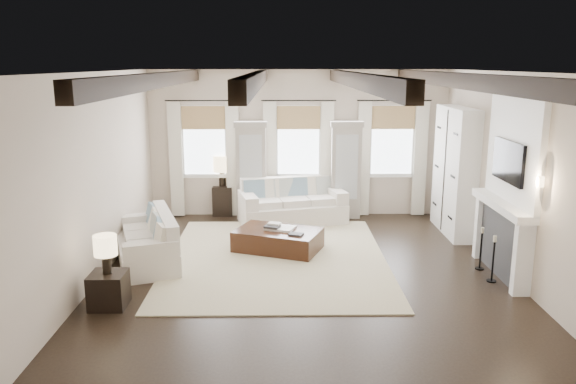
{
  "coord_description": "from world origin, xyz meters",
  "views": [
    {
      "loc": [
        -0.39,
        -8.47,
        3.32
      ],
      "look_at": [
        -0.26,
        0.98,
        1.15
      ],
      "focal_mm": 35.0,
      "sensor_mm": 36.0,
      "label": 1
    }
  ],
  "objects_px": {
    "sofa_left": "(150,243)",
    "ottoman": "(278,240)",
    "sofa_back": "(292,204)",
    "side_table_front": "(109,290)",
    "side_table_back": "(223,200)"
  },
  "relations": [
    {
      "from": "sofa_left",
      "to": "side_table_front",
      "type": "height_order",
      "value": "sofa_left"
    },
    {
      "from": "side_table_front",
      "to": "ottoman",
      "type": "bearing_deg",
      "value": 45.32
    },
    {
      "from": "sofa_back",
      "to": "sofa_left",
      "type": "distance_m",
      "value": 3.48
    },
    {
      "from": "ottoman",
      "to": "side_table_back",
      "type": "relative_size",
      "value": 2.25
    },
    {
      "from": "ottoman",
      "to": "side_table_front",
      "type": "height_order",
      "value": "side_table_front"
    },
    {
      "from": "side_table_front",
      "to": "side_table_back",
      "type": "relative_size",
      "value": 0.74
    },
    {
      "from": "sofa_back",
      "to": "side_table_back",
      "type": "xyz_separation_m",
      "value": [
        -1.53,
        0.63,
        -0.06
      ]
    },
    {
      "from": "sofa_left",
      "to": "ottoman",
      "type": "bearing_deg",
      "value": 14.66
    },
    {
      "from": "sofa_left",
      "to": "ottoman",
      "type": "xyz_separation_m",
      "value": [
        2.19,
        0.57,
        -0.15
      ]
    },
    {
      "from": "sofa_left",
      "to": "side_table_back",
      "type": "distance_m",
      "value": 3.22
    },
    {
      "from": "sofa_left",
      "to": "side_table_front",
      "type": "xyz_separation_m",
      "value": [
        -0.17,
        -1.81,
        -0.1
      ]
    },
    {
      "from": "ottoman",
      "to": "side_table_front",
      "type": "distance_m",
      "value": 3.35
    },
    {
      "from": "side_table_front",
      "to": "side_table_back",
      "type": "bearing_deg",
      "value": 77.23
    },
    {
      "from": "sofa_left",
      "to": "sofa_back",
      "type": "bearing_deg",
      "value": 44.71
    },
    {
      "from": "sofa_back",
      "to": "sofa_left",
      "type": "height_order",
      "value": "sofa_back"
    }
  ]
}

